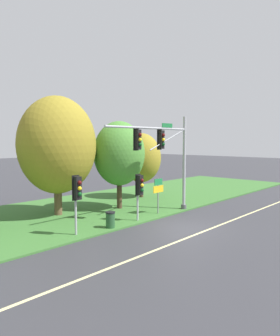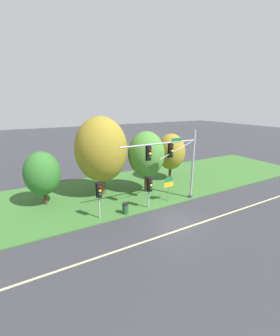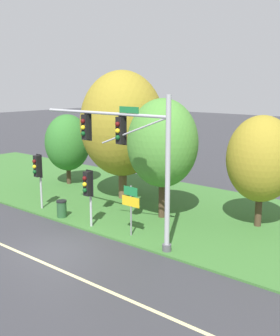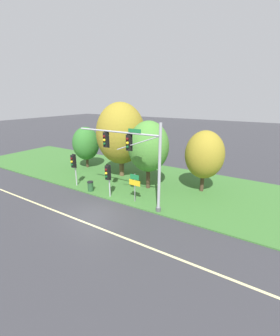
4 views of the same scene
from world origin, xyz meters
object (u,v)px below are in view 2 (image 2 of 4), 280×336
route_sign_post (169,185)px  tree_mid_verge (171,152)px  pedestrian_signal_near_kerb (99,192)px  pedestrian_signal_further_along (150,186)px  traffic_signal_mast (175,158)px  tree_nearest_road (42,174)px  tree_left_of_mast (101,150)px  trash_bin (125,208)px  tree_behind_signpost (146,154)px

route_sign_post → tree_mid_verge: bearing=52.2°
pedestrian_signal_near_kerb → pedestrian_signal_further_along: bearing=-4.1°
traffic_signal_mast → route_sign_post: bearing=122.4°
tree_nearest_road → tree_left_of_mast: size_ratio=0.63×
tree_nearest_road → trash_bin: (5.69, -5.36, -2.51)m
pedestrian_signal_further_along → trash_bin: pedestrian_signal_further_along is taller
traffic_signal_mast → tree_nearest_road: 12.09m
route_sign_post → pedestrian_signal_near_kerb: bearing=-178.7°
tree_mid_verge → tree_nearest_road: bearing=-179.4°
pedestrian_signal_further_along → pedestrian_signal_near_kerb: bearing=175.9°
route_sign_post → tree_nearest_road: size_ratio=0.49×
pedestrian_signal_near_kerb → trash_bin: 2.87m
tree_nearest_road → route_sign_post: bearing=-25.9°
pedestrian_signal_near_kerb → tree_behind_signpost: tree_behind_signpost is taller
pedestrian_signal_near_kerb → tree_left_of_mast: tree_left_of_mast is taller
tree_left_of_mast → route_sign_post: bearing=-44.4°
tree_nearest_road → tree_mid_verge: size_ratio=0.89×
traffic_signal_mast → pedestrian_signal_near_kerb: (-7.18, 0.28, -2.00)m
tree_left_of_mast → tree_mid_verge: bearing=3.0°
tree_nearest_road → tree_left_of_mast: tree_left_of_mast is taller
traffic_signal_mast → tree_left_of_mast: tree_left_of_mast is taller
trash_bin → pedestrian_signal_near_kerb: bearing=176.0°
traffic_signal_mast → pedestrian_signal_further_along: (-2.69, -0.04, -2.22)m
trash_bin → route_sign_post: bearing=3.7°
tree_nearest_road → tree_behind_signpost: 10.06m
traffic_signal_mast → pedestrian_signal_near_kerb: 7.46m
tree_behind_signpost → trash_bin: 6.50m
traffic_signal_mast → trash_bin: bearing=178.6°
tree_nearest_road → tree_mid_verge: 14.47m
route_sign_post → tree_nearest_road: bearing=154.1°
pedestrian_signal_further_along → tree_behind_signpost: (1.84, 3.69, 1.94)m
route_sign_post → trash_bin: route_sign_post is taller
pedestrian_signal_further_along → traffic_signal_mast: bearing=0.9°
tree_nearest_road → tree_left_of_mast: (5.57, -0.31, 1.70)m
tree_nearest_road → tree_behind_signpost: size_ratio=0.78×
route_sign_post → tree_behind_signpost: tree_behind_signpost is taller
tree_nearest_road → tree_behind_signpost: tree_behind_signpost is taller
traffic_signal_mast → trash_bin: (-5.00, 0.12, -3.85)m
pedestrian_signal_near_kerb → route_sign_post: 6.95m
pedestrian_signal_further_along → route_sign_post: size_ratio=1.20×
pedestrian_signal_further_along → route_sign_post: bearing=11.1°
tree_behind_signpost → pedestrian_signal_further_along: bearing=-116.4°
tree_nearest_road → trash_bin: size_ratio=5.38×
tree_nearest_road → tree_left_of_mast: bearing=-3.2°
traffic_signal_mast → tree_left_of_mast: (-5.12, 5.17, 0.36)m
route_sign_post → trash_bin: (-4.72, -0.31, -1.16)m
route_sign_post → tree_behind_signpost: (-0.58, 3.22, 2.40)m
tree_behind_signpost → trash_bin: tree_behind_signpost is taller
tree_behind_signpost → trash_bin: (-4.14, -3.52, -3.57)m
route_sign_post → tree_left_of_mast: size_ratio=0.31×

